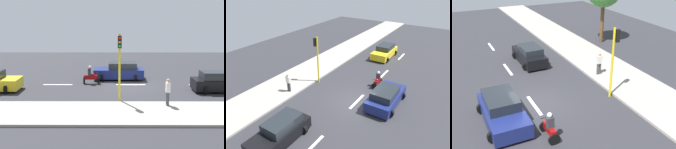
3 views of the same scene
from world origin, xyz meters
The scene contains 10 objects.
ground_plane centered at (0.00, 0.00, -0.05)m, with size 40.00×60.00×0.10m, color #2D2D33.
sidewalk centered at (7.00, 0.00, 0.07)m, with size 4.00×60.00×0.15m, color #9E998E.
lane_stripe_north centered at (0.00, -6.00, 0.01)m, with size 0.20×2.40×0.01m, color white.
lane_stripe_mid centered at (0.00, 0.00, 0.01)m, with size 0.20×2.40×0.01m, color white.
lane_stripe_south centered at (0.00, 6.00, 0.01)m, with size 0.20×2.40×0.01m, color white.
car_dark_blue centered at (-2.10, -0.88, 0.71)m, with size 2.36×4.36×1.52m.
car_black centered at (2.01, 6.54, 0.71)m, with size 2.14×4.15×1.52m.
motorcycle centered at (-0.39, -3.29, 0.64)m, with size 0.60×1.30×1.53m.
pedestrian_near_signal centered at (5.77, 1.94, 1.06)m, with size 0.40×0.24×1.69m.
traffic_light_corner centered at (4.85, -1.03, 2.93)m, with size 0.49×0.24×4.50m.
Camera 1 is at (22.69, -1.44, 5.72)m, focal length 45.65 mm.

